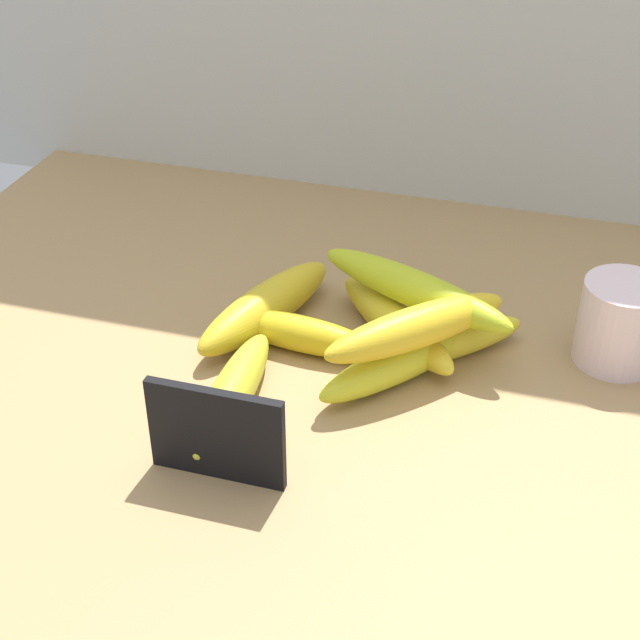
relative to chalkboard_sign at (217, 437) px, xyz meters
The scene contains 11 objects.
counter_top 18.77cm from the chalkboard_sign, 53.55° to the left, with size 110.00×76.00×3.00cm, color #A58353.
chalkboard_sign is the anchor object (origin of this frame).
coffee_mug 38.47cm from the chalkboard_sign, 39.82° to the left, with size 9.02×7.52×8.06cm.
banana_0 24.85cm from the chalkboard_sign, 55.37° to the left, with size 16.73×3.37×3.37cm, color yellow.
banana_1 21.17cm from the chalkboard_sign, 99.11° to the left, with size 18.81×4.33×4.33cm, color gold.
banana_2 24.00cm from the chalkboard_sign, 67.21° to the left, with size 17.78×3.75×3.75cm, color yellow.
banana_3 18.21cm from the chalkboard_sign, 86.95° to the left, with size 15.48×3.45×3.45cm, color gold.
banana_4 20.67cm from the chalkboard_sign, 56.01° to the left, with size 19.89×3.65×3.65cm, color yellow.
banana_5 8.42cm from the chalkboard_sign, 103.19° to the left, with size 17.15×3.55×3.55cm, color gold.
banana_6 25.09cm from the chalkboard_sign, 65.59° to the left, with size 20.88×3.52×3.52cm, color #B8C622.
banana_7 20.66cm from the chalkboard_sign, 53.96° to the left, with size 18.43×3.73×3.73cm, color yellow.
Camera 1 is at (12.45, -64.83, 54.60)cm, focal length 52.82 mm.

